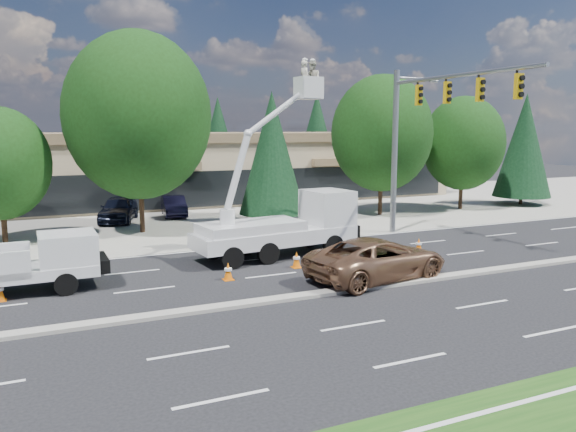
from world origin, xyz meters
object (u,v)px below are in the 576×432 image
signal_mast (420,124)px  utility_pickup (30,269)px  bucket_truck (288,215)px  minivan (377,259)px

signal_mast → utility_pickup: 19.67m
bucket_truck → minivan: (1.45, -5.29, -1.08)m
signal_mast → bucket_truck: bearing=-174.4°
signal_mast → minivan: size_ratio=1.73×
bucket_truck → minivan: size_ratio=1.53×
utility_pickup → bucket_truck: bucket_truck is taller
minivan → bucket_truck: bearing=5.7°
signal_mast → minivan: 10.30m
signal_mast → minivan: (-6.47, -6.06, -5.24)m
signal_mast → utility_pickup: bearing=-172.6°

